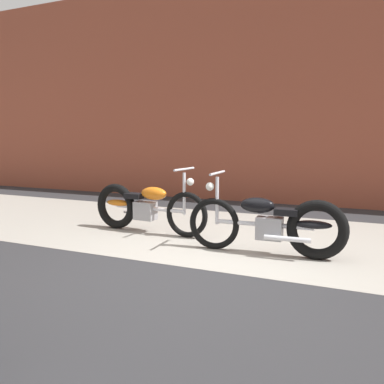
# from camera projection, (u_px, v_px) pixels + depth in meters

# --- Properties ---
(ground_plane) EXTENTS (80.00, 80.00, 0.00)m
(ground_plane) POSITION_uv_depth(u_px,v_px,m) (199.00, 269.00, 4.52)
(ground_plane) COLOR #2D2D30
(sidewalk_slab) EXTENTS (36.00, 3.50, 0.01)m
(sidewalk_slab) POSITION_uv_depth(u_px,v_px,m) (244.00, 235.00, 6.10)
(sidewalk_slab) COLOR #9E998E
(sidewalk_slab) RESTS_ON ground
(brick_building_wall) EXTENTS (36.00, 0.50, 5.12)m
(brick_building_wall) POSITION_uv_depth(u_px,v_px,m) (292.00, 88.00, 8.89)
(brick_building_wall) COLOR brown
(brick_building_wall) RESTS_ON ground
(motorcycle_orange) EXTENTS (2.01, 0.58, 1.03)m
(motorcycle_orange) POSITION_uv_depth(u_px,v_px,m) (141.00, 207.00, 6.30)
(motorcycle_orange) COLOR black
(motorcycle_orange) RESTS_ON ground
(motorcycle_black) EXTENTS (2.01, 0.58, 1.03)m
(motorcycle_black) POSITION_uv_depth(u_px,v_px,m) (276.00, 224.00, 5.01)
(motorcycle_black) COLOR black
(motorcycle_black) RESTS_ON ground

